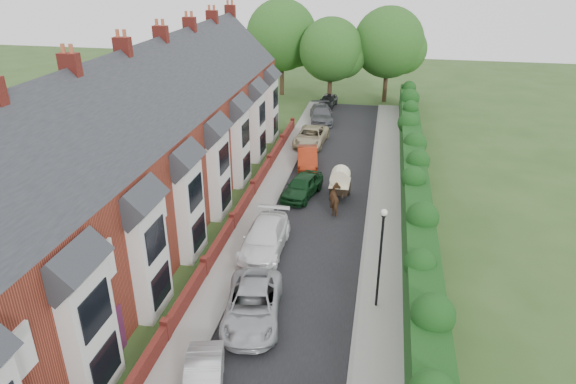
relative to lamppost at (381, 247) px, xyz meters
name	(u,v)px	position (x,y,z in m)	size (l,w,h in m)	color
ground	(289,357)	(-3.40, -4.00, -3.30)	(140.00, 140.00, 0.00)	#2D4C1E
road	(315,229)	(-3.90, 7.00, -3.29)	(6.00, 58.00, 0.02)	black
pavement_hedge_side	(383,234)	(0.20, 7.00, -3.24)	(2.20, 58.00, 0.12)	#9B9892
pavement_house_side	(253,222)	(-7.75, 7.00, -3.24)	(1.70, 58.00, 0.12)	#9B9892
kerb_hedge_side	(365,233)	(-0.85, 7.00, -3.23)	(0.18, 58.00, 0.13)	gray
kerb_house_side	(266,223)	(-6.95, 7.00, -3.23)	(0.18, 58.00, 0.13)	gray
hedge	(417,214)	(2.00, 7.00, -1.70)	(2.10, 58.00, 2.85)	#133A12
terrace_row	(139,154)	(-14.27, 5.98, 1.18)	(9.05, 40.50, 11.50)	#9B3927
garden_wall_row	(233,223)	(-8.75, 6.00, -2.84)	(0.35, 40.35, 1.10)	maroon
lamppost	(381,247)	(0.00, 0.00, 0.00)	(0.32, 0.32, 5.16)	black
tree_far_left	(334,51)	(-6.05, 36.08, 2.41)	(7.14, 6.80, 9.29)	#332316
tree_far_right	(392,44)	(-0.01, 38.08, 3.02)	(7.98, 7.60, 10.31)	#332316
tree_far_back	(285,37)	(-11.99, 39.08, 3.32)	(8.40, 8.00, 10.82)	#332316
car_silver_a	(203,382)	(-6.16, -6.58, -2.65)	(1.38, 3.94, 1.30)	#BDBCC1
car_silver_b	(253,305)	(-5.48, -1.89, -2.56)	(2.45, 5.32, 1.48)	#ACAFB4
car_white	(265,238)	(-6.30, 3.97, -2.50)	(2.23, 5.49, 1.59)	white
car_green	(302,186)	(-5.41, 11.44, -2.54)	(1.80, 4.47, 1.52)	#0F3316
car_red	(307,157)	(-5.93, 17.11, -2.58)	(1.51, 4.34, 1.43)	#982810
car_beige	(311,136)	(-6.40, 22.08, -2.56)	(2.44, 5.29, 1.47)	tan
car_grey	(321,114)	(-6.40, 29.00, -2.53)	(2.15, 5.30, 1.54)	#505257
car_black	(328,101)	(-6.40, 34.60, -2.62)	(1.59, 3.96, 1.35)	black
horse	(336,200)	(-2.88, 9.52, -2.44)	(0.92, 2.02, 1.71)	brown
horse_cart	(340,181)	(-2.88, 11.70, -2.04)	(1.38, 3.05, 2.20)	black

